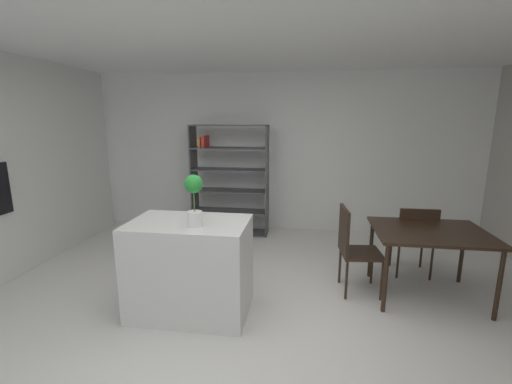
{
  "coord_description": "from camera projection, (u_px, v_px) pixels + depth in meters",
  "views": [
    {
      "loc": [
        0.64,
        -2.81,
        1.9
      ],
      "look_at": [
        0.12,
        0.72,
        1.13
      ],
      "focal_mm": 24.01,
      "sensor_mm": 36.0,
      "label": 1
    }
  ],
  "objects": [
    {
      "name": "ground_plane",
      "position": [
        232.0,
        326.0,
        3.21
      ],
      "size": [
        9.74,
        9.74,
        0.0
      ],
      "primitive_type": "plane",
      "color": "silver"
    },
    {
      "name": "ceiling_slab",
      "position": [
        228.0,
        15.0,
        2.65
      ],
      "size": [
        7.08,
        6.14,
        0.06
      ],
      "color": "white",
      "rests_on": "ground_plane"
    },
    {
      "name": "back_partition",
      "position": [
        269.0,
        153.0,
        5.87
      ],
      "size": [
        7.08,
        0.06,
        2.66
      ],
      "primitive_type": "cube",
      "color": "white",
      "rests_on": "ground_plane"
    },
    {
      "name": "kitchen_island",
      "position": [
        190.0,
        267.0,
        3.37
      ],
      "size": [
        1.14,
        0.73,
        0.94
      ],
      "primitive_type": "cube",
      "color": "silver",
      "rests_on": "ground_plane"
    },
    {
      "name": "potted_plant_on_island",
      "position": [
        194.0,
        197.0,
        3.09
      ],
      "size": [
        0.17,
        0.17,
        0.48
      ],
      "color": "white",
      "rests_on": "kitchen_island"
    },
    {
      "name": "open_bookshelf",
      "position": [
        226.0,
        183.0,
        5.69
      ],
      "size": [
        1.26,
        0.38,
        1.81
      ],
      "color": "#4C4C51",
      "rests_on": "ground_plane"
    },
    {
      "name": "dining_table",
      "position": [
        430.0,
        237.0,
        3.62
      ],
      "size": [
        1.15,
        0.92,
        0.75
      ],
      "color": "black",
      "rests_on": "ground_plane"
    },
    {
      "name": "dining_chair_far",
      "position": [
        415.0,
        235.0,
        4.12
      ],
      "size": [
        0.44,
        0.43,
        0.88
      ],
      "rotation": [
        0.0,
        0.0,
        3.14
      ],
      "color": "black",
      "rests_on": "ground_plane"
    },
    {
      "name": "dining_chair_island_side",
      "position": [
        352.0,
        243.0,
        3.75
      ],
      "size": [
        0.47,
        0.48,
        0.96
      ],
      "rotation": [
        0.0,
        0.0,
        1.66
      ],
      "color": "black",
      "rests_on": "ground_plane"
    }
  ]
}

